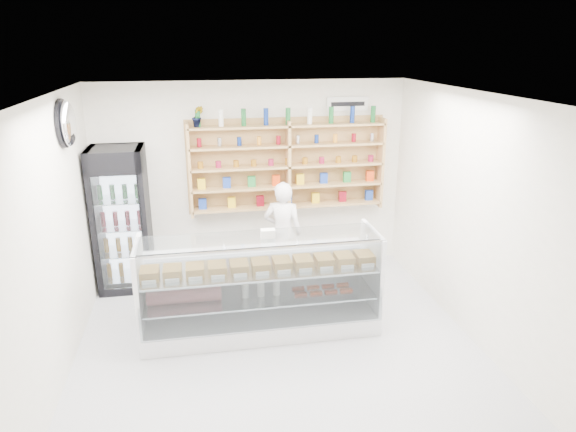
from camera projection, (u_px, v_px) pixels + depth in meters
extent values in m
plane|color=#AFAEB3|center=(282.00, 357.00, 5.67)|extent=(5.00, 5.00, 0.00)
plane|color=white|center=(280.00, 98.00, 4.77)|extent=(5.00, 5.00, 0.00)
plane|color=white|center=(253.00, 178.00, 7.55)|extent=(4.50, 0.00, 4.50)
plane|color=white|center=(355.00, 397.00, 2.89)|extent=(4.50, 0.00, 4.50)
plane|color=white|center=(46.00, 254.00, 4.83)|extent=(0.00, 5.00, 5.00)
plane|color=white|center=(484.00, 225.00, 5.60)|extent=(0.00, 5.00, 5.00)
cube|color=white|center=(261.00, 321.00, 6.17)|extent=(2.77, 0.78, 0.23)
cube|color=white|center=(257.00, 277.00, 6.38)|extent=(2.77, 0.05, 0.58)
cube|color=silver|center=(260.00, 294.00, 6.05)|extent=(2.66, 0.69, 0.02)
cube|color=silver|center=(260.00, 268.00, 5.94)|extent=(2.71, 0.72, 0.02)
cube|color=silver|center=(265.00, 290.00, 5.62)|extent=(2.71, 0.11, 0.96)
cube|color=silver|center=(260.00, 238.00, 5.78)|extent=(2.71, 0.55, 0.01)
imported|color=white|center=(283.00, 233.00, 7.23)|extent=(0.63, 0.52, 1.49)
cube|color=black|center=(122.00, 219.00, 7.03)|extent=(0.72, 0.70, 1.99)
cube|color=#320434|center=(112.00, 164.00, 6.45)|extent=(0.70, 0.03, 0.28)
cube|color=silver|center=(120.00, 234.00, 6.74)|extent=(0.60, 0.01, 1.57)
cube|color=tan|center=(190.00, 171.00, 7.18)|extent=(0.04, 0.28, 1.33)
cube|color=tan|center=(288.00, 166.00, 7.42)|extent=(0.04, 0.28, 1.33)
cube|color=tan|center=(380.00, 163.00, 7.66)|extent=(0.04, 0.28, 1.33)
cube|color=tan|center=(288.00, 205.00, 7.61)|extent=(2.80, 0.28, 0.03)
cube|color=tan|center=(288.00, 186.00, 7.51)|extent=(2.80, 0.28, 0.03)
cube|color=tan|center=(288.00, 166.00, 7.42)|extent=(2.80, 0.28, 0.03)
cube|color=tan|center=(288.00, 145.00, 7.32)|extent=(2.80, 0.28, 0.03)
cube|color=tan|center=(288.00, 126.00, 7.23)|extent=(2.80, 0.28, 0.03)
imported|color=#1E6626|center=(198.00, 116.00, 6.97)|extent=(0.16, 0.13, 0.29)
ellipsoid|color=silver|center=(68.00, 123.00, 5.63)|extent=(0.15, 0.50, 0.50)
cube|color=white|center=(348.00, 104.00, 7.42)|extent=(0.62, 0.03, 0.20)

